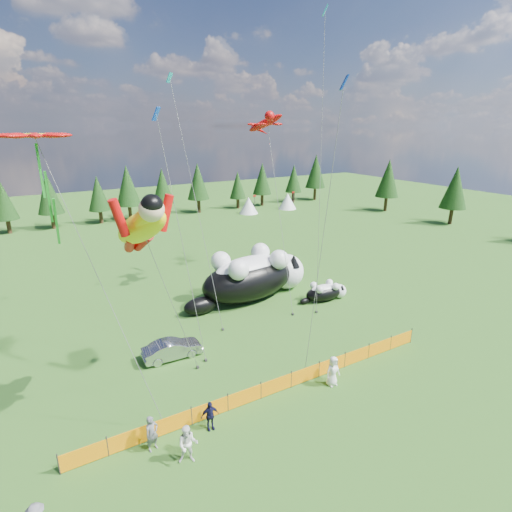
{
  "coord_description": "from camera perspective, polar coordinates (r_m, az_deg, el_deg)",
  "views": [
    {
      "loc": [
        -10.39,
        -18.76,
        14.22
      ],
      "look_at": [
        2.73,
        4.0,
        5.65
      ],
      "focal_mm": 28.0,
      "sensor_mm": 36.0,
      "label": 1
    }
  ],
  "objects": [
    {
      "name": "diamond_kite_c",
      "position": [
        21.38,
        12.15,
        20.93
      ],
      "size": [
        1.73,
        1.01,
        16.98
      ],
      "color": "#0C3CB7",
      "rests_on": "ground"
    },
    {
      "name": "spectator_a",
      "position": [
        20.45,
        -14.64,
        -23.33
      ],
      "size": [
        0.75,
        0.61,
        1.78
      ],
      "primitive_type": "imported",
      "rotation": [
        0.0,
        0.0,
        0.33
      ],
      "color": "slate",
      "rests_on": "ground"
    },
    {
      "name": "cat_small",
      "position": [
        34.7,
        9.95,
        -5.03
      ],
      "size": [
        4.51,
        1.95,
        1.63
      ],
      "rotation": [
        0.0,
        0.0,
        -0.11
      ],
      "color": "black",
      "rests_on": "ground"
    },
    {
      "name": "spectator_e",
      "position": [
        24.1,
        10.92,
        -15.85
      ],
      "size": [
        0.91,
        0.61,
        1.81
      ],
      "primitive_type": "imported",
      "rotation": [
        0.0,
        0.0,
        -0.04
      ],
      "color": "white",
      "rests_on": "ground"
    },
    {
      "name": "car",
      "position": [
        26.78,
        -11.86,
        -12.88
      ],
      "size": [
        3.8,
        1.42,
        1.24
      ],
      "primitive_type": "imported",
      "rotation": [
        0.0,
        0.0,
        1.54
      ],
      "color": "#AEAEB3",
      "rests_on": "ground"
    },
    {
      "name": "tree_line",
      "position": [
        65.41,
        -20.63,
        7.93
      ],
      "size": [
        90.0,
        4.0,
        8.0
      ],
      "primitive_type": null,
      "color": "black",
      "rests_on": "ground"
    },
    {
      "name": "gecko_kite",
      "position": [
        35.75,
        1.32,
        18.44
      ],
      "size": [
        4.3,
        10.35,
        16.31
      ],
      "color": "#BF090A",
      "rests_on": "ground"
    },
    {
      "name": "superhero_kite",
      "position": [
        19.09,
        -16.09,
        3.98
      ],
      "size": [
        5.84,
        5.42,
        12.09
      ],
      "color": "yellow",
      "rests_on": "ground"
    },
    {
      "name": "spectator_b",
      "position": [
        19.57,
        -9.71,
        -25.0
      ],
      "size": [
        1.05,
        0.86,
        1.87
      ],
      "primitive_type": "imported",
      "rotation": [
        0.0,
        0.0,
        -0.42
      ],
      "color": "white",
      "rests_on": "ground"
    },
    {
      "name": "flower_kite",
      "position": [
        19.9,
        -28.98,
        14.32
      ],
      "size": [
        5.45,
        5.72,
        14.62
      ],
      "color": "#BF090A",
      "rests_on": "ground"
    },
    {
      "name": "diamond_kite_d",
      "position": [
        30.94,
        -11.78,
        21.75
      ],
      "size": [
        1.37,
        6.29,
        18.52
      ],
      "color": "#0D98A7",
      "rests_on": "ground"
    },
    {
      "name": "ground",
      "position": [
        25.73,
        -0.84,
        -15.49
      ],
      "size": [
        160.0,
        160.0,
        0.0
      ],
      "primitive_type": "plane",
      "color": "#0F390A",
      "rests_on": "ground"
    },
    {
      "name": "diamond_kite_b",
      "position": [
        34.29,
        9.78,
        29.28
      ],
      "size": [
        2.97,
        4.38,
        23.17
      ],
      "color": "#0D98A7",
      "rests_on": "ground"
    },
    {
      "name": "festival_tents",
      "position": [
        63.83,
        -9.8,
        6.22
      ],
      "size": [
        50.0,
        3.2,
        2.8
      ],
      "primitive_type": null,
      "color": "white",
      "rests_on": "ground"
    },
    {
      "name": "safety_fence",
      "position": [
        23.34,
        2.92,
        -17.97
      ],
      "size": [
        22.06,
        0.06,
        1.1
      ],
      "color": "#262626",
      "rests_on": "ground"
    },
    {
      "name": "spectator_c",
      "position": [
        21.07,
        -6.61,
        -21.72
      ],
      "size": [
        0.95,
        0.55,
        1.56
      ],
      "primitive_type": "imported",
      "rotation": [
        0.0,
        0.0,
        -0.09
      ],
      "color": "black",
      "rests_on": "ground"
    },
    {
      "name": "cat_large",
      "position": [
        34.21,
        -0.27,
        -2.77
      ],
      "size": [
        11.96,
        5.26,
        4.32
      ],
      "rotation": [
        0.0,
        0.0,
        0.12
      ],
      "color": "black",
      "rests_on": "ground"
    },
    {
      "name": "diamond_kite_a",
      "position": [
        24.78,
        -13.79,
        17.84
      ],
      "size": [
        1.56,
        3.78,
        15.75
      ],
      "color": "#0C3CB7",
      "rests_on": "ground"
    }
  ]
}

